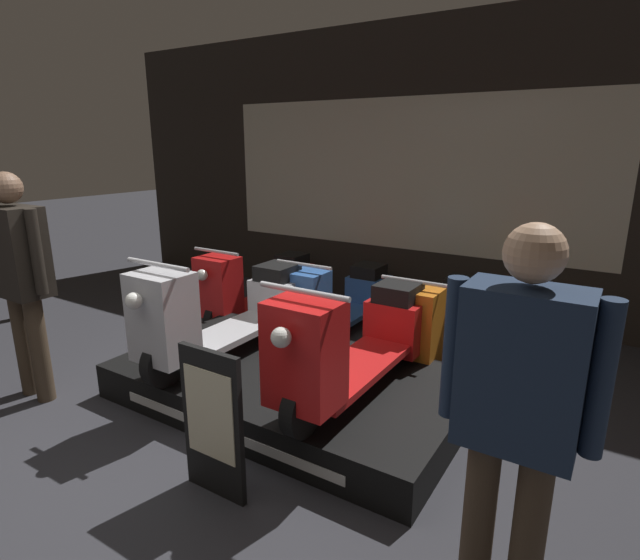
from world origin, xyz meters
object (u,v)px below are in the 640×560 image
at_px(scooter_display_right, 358,341).
at_px(scooter_display_left, 228,311).
at_px(person_left_browsing, 19,268).
at_px(price_sign_board, 213,423).
at_px(person_right_browsing, 517,402).
at_px(scooter_backrow_0, 259,286).
at_px(scooter_backrow_1, 339,301).
at_px(scooter_backrow_2, 439,320).
at_px(street_bollard, 14,279).

bearing_deg(scooter_display_right, scooter_display_left, 180.00).
height_order(scooter_display_left, person_left_browsing, person_left_browsing).
bearing_deg(price_sign_board, person_right_browsing, 3.42).
relative_size(scooter_backrow_0, scooter_backrow_1, 1.00).
bearing_deg(person_right_browsing, scooter_display_left, 157.66).
relative_size(scooter_backrow_2, person_left_browsing, 1.03).
height_order(scooter_display_left, scooter_backrow_0, scooter_display_left).
height_order(person_right_browsing, street_bollard, person_right_browsing).
bearing_deg(price_sign_board, street_bollard, 166.14).
xyz_separation_m(person_left_browsing, street_bollard, (-1.95, 0.88, -0.57)).
xyz_separation_m(scooter_display_right, person_right_browsing, (1.18, -0.96, 0.35)).
bearing_deg(price_sign_board, scooter_backrow_1, 104.38).
distance_m(scooter_backrow_2, person_right_browsing, 2.69).
bearing_deg(street_bollard, scooter_backrow_1, 24.68).
relative_size(person_right_browsing, street_bollard, 1.79).
height_order(scooter_backrow_0, person_left_browsing, person_left_browsing).
distance_m(scooter_backrow_1, price_sign_board, 2.55).
bearing_deg(person_right_browsing, price_sign_board, -176.58).
height_order(scooter_display_left, person_right_browsing, person_right_browsing).
bearing_deg(scooter_backrow_2, scooter_backrow_0, 180.00).
bearing_deg(scooter_display_right, person_left_browsing, -157.21).
bearing_deg(scooter_display_right, street_bollard, -178.86).
bearing_deg(scooter_display_left, street_bollard, -178.43).
height_order(scooter_backrow_0, scooter_backrow_1, same).
xyz_separation_m(scooter_backrow_2, price_sign_board, (-0.42, -2.47, 0.08)).
height_order(person_left_browsing, person_right_browsing, person_left_browsing).
bearing_deg(person_right_browsing, scooter_backrow_0, 143.22).
bearing_deg(scooter_backrow_2, price_sign_board, -99.54).
distance_m(scooter_display_left, person_right_browsing, 2.55).
bearing_deg(street_bollard, scooter_display_right, 1.14).
xyz_separation_m(scooter_display_right, street_bollard, (-4.24, -0.08, -0.16)).
bearing_deg(street_bollard, person_right_browsing, -9.18).
relative_size(person_left_browsing, person_right_browsing, 1.04).
distance_m(scooter_display_right, price_sign_board, 1.11).
bearing_deg(scooter_display_left, scooter_display_right, 0.00).
bearing_deg(scooter_backrow_2, person_right_browsing, -65.45).
bearing_deg(scooter_display_right, scooter_backrow_1, 124.01).
bearing_deg(scooter_backrow_1, scooter_display_left, -97.96).
xyz_separation_m(person_right_browsing, street_bollard, (-5.41, 0.88, -0.51)).
relative_size(person_right_browsing, price_sign_board, 1.90).
distance_m(scooter_backrow_1, street_bollard, 3.61).
height_order(scooter_display_right, scooter_backrow_2, scooter_display_right).
height_order(scooter_backrow_2, person_left_browsing, person_left_browsing).
height_order(scooter_backrow_1, person_right_browsing, person_right_browsing).
relative_size(scooter_backrow_1, person_left_browsing, 1.03).
height_order(scooter_display_left, scooter_backrow_1, scooter_display_left).
distance_m(price_sign_board, street_bollard, 4.03).
xyz_separation_m(scooter_backrow_1, scooter_backrow_2, (1.05, 0.00, 0.00)).
distance_m(scooter_backrow_0, price_sign_board, 2.99).
bearing_deg(scooter_backrow_0, scooter_display_right, -35.30).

